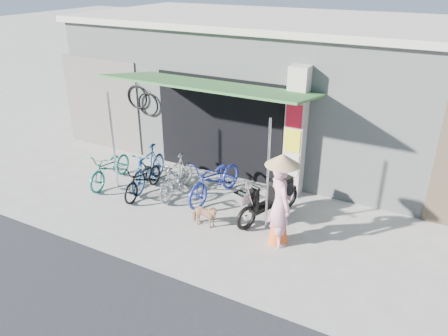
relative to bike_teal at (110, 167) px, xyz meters
The scene contains 13 objects.
ground 3.37m from the bike_teal, 14.04° to the right, with size 80.00×80.00×0.00m, color #B0A99F.
bicycle_shop 5.55m from the bike_teal, 52.94° to the left, with size 12.30×5.30×3.66m.
shop_pillar 4.53m from the bike_teal, 21.82° to the left, with size 0.42×0.44×3.00m.
awning 3.24m from the bike_teal, 19.28° to the left, with size 4.60×1.88×2.72m.
neighbour_left 2.65m from the bike_teal, 134.70° to the left, with size 2.60×0.06×2.60m, color #6B665B.
bike_teal is the anchor object (origin of this frame).
bike_blue 0.97m from the bike_teal, 18.18° to the left, with size 0.47×1.66×1.00m, color navy.
bike_black 1.05m from the bike_teal, ahead, with size 0.53×1.52×0.80m, color black.
bike_silver 1.76m from the bike_teal, ahead, with size 0.44×1.55×0.93m, color #ADADB2.
bike_navy 2.69m from the bike_teal, 11.25° to the left, with size 0.65×1.85×0.97m, color #21309B.
street_dog 3.09m from the bike_teal, 11.86° to the right, with size 0.29×0.63×0.53m, color tan.
moped 4.08m from the bike_teal, ahead, with size 0.83×1.77×1.04m.
nun 4.61m from the bike_teal, ahead, with size 0.72×0.72×1.87m.
Camera 1 is at (3.74, -6.38, 4.90)m, focal length 35.00 mm.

